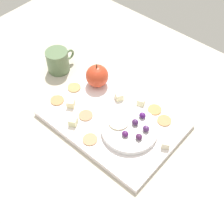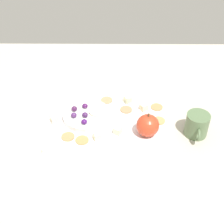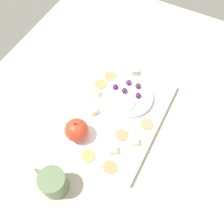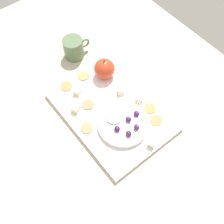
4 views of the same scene
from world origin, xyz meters
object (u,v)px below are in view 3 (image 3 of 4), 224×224
Objects in this scene: cheese_cube_3 at (135,72)px; grape_4 at (138,86)px; cracker_2 at (101,84)px; grape_0 at (124,90)px; cheese_cube_4 at (93,111)px; grape_2 at (128,82)px; cheese_cube_1 at (135,141)px; cheese_cube_2 at (113,150)px; cracker_0 at (111,76)px; apple_whole at (77,130)px; platter at (117,114)px; cracker_5 at (88,156)px; apple_slice_0 at (126,103)px; cheese_cube_0 at (96,93)px; cracker_1 at (147,124)px; serving_dish at (129,97)px; cracker_4 at (110,167)px; grape_1 at (115,87)px; cup at (53,183)px; cracker_3 at (122,135)px; grape_3 at (137,95)px.

grape_4 reaches higher than cheese_cube_3.
grape_0 reaches higher than cracker_2.
grape_2 is (-14.71, 5.67, 1.67)cm from cheese_cube_4.
cheese_cube_1 is at bearing 36.22° from grape_0.
cheese_cube_2 is 0.55× the size of cracker_0.
grape_4 is (-24.48, 9.45, -0.91)cm from apple_whole.
platter is 8.36cm from grape_0.
cracker_5 is at bearing -45.57° from cheese_cube_1.
apple_slice_0 is at bearing 70.36° from cracker_2.
grape_0 is at bearing -143.78° from cheese_cube_1.
cheese_cube_0 is 20.48cm from cracker_1.
cracker_1 is (-3.95, 17.53, -0.97)cm from cheese_cube_4.
cracker_2 is 0.74× the size of apple_slice_0.
platter is 2.42× the size of serving_dish.
apple_slice_0 is (-21.10, 2.50, 1.99)cm from cracker_5.
cracker_4 is at bearing -12.38° from cracker_1.
grape_1 is at bearing -90.31° from grape_0.
cracker_2 is 1.00× the size of cracker_4.
cracker_0 is at bearing -53.47° from cheese_cube_3.
apple_slice_0 is (-0.49, 11.39, 1.02)cm from cheese_cube_0.
grape_1 is at bearing 41.51° from cracker_0.
apple_whole is 18.09cm from cheese_cube_1.
cup reaches higher than platter.
platter is 4.94cm from apple_slice_0.
cracker_0 is 1.00× the size of cracker_2.
cup is at bearing 5.35° from cracker_0.
cracker_2 and cracker_5 have the same top height.
grape_1 is at bearing -154.57° from cheese_cube_2.
cracker_3 is at bearing 16.93° from serving_dish.
cracker_0 is at bearing -144.34° from platter.
cracker_5 is (24.67, -1.73, -0.75)cm from serving_dish.
grape_1 is (10.38, -2.75, 1.56)cm from cheese_cube_3.
grape_1 is at bearing 172.43° from apple_whole.
grape_4 is (-29.00, 3.07, 2.60)cm from cracker_5.
cheese_cube_0 is at bearing -171.16° from apple_whole.
cheese_cube_0 is (-2.95, -9.71, 2.11)cm from platter.
cheese_cube_4 is at bearing 23.03° from cheese_cube_0.
cracker_4 is at bearing 20.47° from platter.
cracker_0 is 1.00× the size of cracker_4.
cheese_cube_0 is at bearing -106.90° from platter.
cup reaches higher than cheese_cube_3.
cheese_cube_0 is 1.17× the size of grape_3.
serving_dish is 3.86× the size of cracker_2.
grape_4 is at bearing 93.26° from grape_2.
grape_4 is (-3.56, 12.74, 2.60)cm from cracker_2.
cheese_cube_3 is (-10.78, -2.63, 0.22)cm from serving_dish.
cracker_0 is at bearing 161.58° from cracker_2.
cheese_cube_0 reaches higher than cracker_0.
cheese_cube_4 is 0.40× the size of apple_slice_0.
cracker_2 is 2.15× the size of grape_3.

